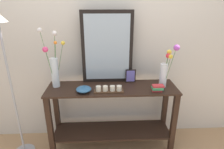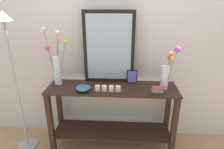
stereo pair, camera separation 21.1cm
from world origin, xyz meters
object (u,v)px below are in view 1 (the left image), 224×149
Objects in this scene: console_table at (112,111)px; decorative_bowl at (84,89)px; mirror_leaning at (107,48)px; tall_vase_left at (54,66)px; vase_right at (165,70)px; candle_tray at (109,89)px; book_stack at (157,88)px; floor_lamp at (7,66)px; picture_frame_small at (131,76)px.

console_table is 8.96× the size of decorative_bowl.
mirror_leaning is 0.63m from tall_vase_left.
vase_right is 0.66m from candle_tray.
mirror_leaning is 0.48m from candle_tray.
book_stack is (0.49, -0.11, 0.35)m from console_table.
candle_tray is at bearing -16.22° from tall_vase_left.
floor_lamp is at bearing 178.33° from book_stack.
candle_tray is (0.01, -0.29, -0.39)m from mirror_leaning.
console_table is at bearing -148.90° from picture_frame_small.
candle_tray is 0.19× the size of floor_lamp.
vase_right is 3.08× the size of decorative_bowl.
console_table is 4.62× the size of candle_tray.
candle_tray is (0.60, -0.17, -0.21)m from tall_vase_left.
floor_lamp is (-0.44, -0.13, 0.06)m from tall_vase_left.
book_stack is (0.53, -0.00, 0.01)m from candle_tray.
vase_right is at bearing -0.95° from console_table.
mirror_leaning is 0.70m from vase_right.
tall_vase_left is 1.16m from book_stack.
mirror_leaning is at bearing 13.30° from floor_lamp.
tall_vase_left is 0.89m from picture_frame_small.
decorative_bowl is (-0.31, -0.10, 0.35)m from console_table.
floor_lamp reaches higher than tall_vase_left.
vase_right is 0.92m from decorative_bowl.
mirror_leaning is 6.38× the size of book_stack.
tall_vase_left is at bearing 176.50° from vase_right.
vase_right reaches higher than book_stack.
book_stack is at bearing -28.49° from mirror_leaning.
picture_frame_small is (0.27, -0.04, -0.33)m from mirror_leaning.
candle_tray is 1.98× the size of picture_frame_small.
floor_lamp is (-0.77, 0.04, 0.26)m from decorative_bowl.
tall_vase_left is 2.05× the size of candle_tray.
book_stack reaches higher than decorative_bowl.
candle_tray is (-0.04, -0.11, 0.34)m from console_table.
mirror_leaning is at bearing 104.54° from console_table.
picture_frame_small is at bearing 24.18° from decorative_bowl.
tall_vase_left is 1.23m from vase_right.
picture_frame_small is (-0.36, 0.15, -0.13)m from vase_right.
tall_vase_left is (-0.59, -0.11, -0.17)m from mirror_leaning.
vase_right is at bearing 44.68° from book_stack.
candle_tray is at bearing -171.07° from vase_right.
tall_vase_left reaches higher than candle_tray.
decorative_bowl is (-0.26, -0.28, -0.38)m from mirror_leaning.
console_table is 11.29× the size of book_stack.
console_table is at bearing 179.05° from vase_right.
vase_right reaches higher than candle_tray.
book_stack is (-0.10, -0.10, -0.17)m from vase_right.
vase_right is at bearing 8.93° from candle_tray.
floor_lamp reaches higher than decorative_bowl.
decorative_bowl is 0.10× the size of floor_lamp.
book_stack is (0.26, -0.25, -0.05)m from picture_frame_small.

